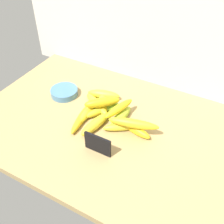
# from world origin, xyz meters

# --- Properties ---
(counter_top) EXTENTS (1.10, 0.76, 0.03)m
(counter_top) POSITION_xyz_m (0.00, 0.00, 0.01)
(counter_top) COLOR #A38653
(counter_top) RESTS_ON ground
(back_wall) EXTENTS (1.30, 0.02, 0.70)m
(back_wall) POSITION_xyz_m (0.00, 0.39, 0.35)
(back_wall) COLOR beige
(back_wall) RESTS_ON ground
(chalkboard_sign) EXTENTS (0.11, 0.02, 0.08)m
(chalkboard_sign) POSITION_xyz_m (0.07, -0.14, 0.07)
(chalkboard_sign) COLOR black
(chalkboard_sign) RESTS_ON counter_top
(fruit_bowl) EXTENTS (0.13, 0.13, 0.03)m
(fruit_bowl) POSITION_xyz_m (-0.26, 0.09, 0.05)
(fruit_bowl) COLOR teal
(fruit_bowl) RESTS_ON counter_top
(banana_0) EXTENTS (0.11, 0.17, 0.04)m
(banana_0) POSITION_xyz_m (-0.04, 0.06, 0.05)
(banana_0) COLOR gold
(banana_0) RESTS_ON counter_top
(banana_1) EXTENTS (0.15, 0.11, 0.04)m
(banana_1) POSITION_xyz_m (-0.01, 0.09, 0.05)
(banana_1) COLOR #85B42A
(banana_1) RESTS_ON counter_top
(banana_2) EXTENTS (0.18, 0.12, 0.04)m
(banana_2) POSITION_xyz_m (-0.07, 0.08, 0.05)
(banana_2) COLOR yellow
(banana_2) RESTS_ON counter_top
(banana_3) EXTENTS (0.07, 0.20, 0.03)m
(banana_3) POSITION_xyz_m (-0.08, -0.03, 0.05)
(banana_3) COLOR gold
(banana_3) RESTS_ON counter_top
(banana_4) EXTENTS (0.04, 0.17, 0.03)m
(banana_4) POSITION_xyz_m (-0.08, 0.00, 0.05)
(banana_4) COLOR yellow
(banana_4) RESTS_ON counter_top
(banana_5) EXTENTS (0.07, 0.17, 0.04)m
(banana_5) POSITION_xyz_m (-0.01, -0.04, 0.05)
(banana_5) COLOR yellow
(banana_5) RESTS_ON counter_top
(banana_6) EXTENTS (0.17, 0.14, 0.04)m
(banana_6) POSITION_xyz_m (0.10, 0.01, 0.05)
(banana_6) COLOR yellow
(banana_6) RESTS_ON counter_top
(banana_7) EXTENTS (0.05, 0.16, 0.04)m
(banana_7) POSITION_xyz_m (0.06, 0.05, 0.05)
(banana_7) COLOR #A4C02E
(banana_7) RESTS_ON counter_top
(banana_8) EXTENTS (0.16, 0.07, 0.04)m
(banana_8) POSITION_xyz_m (0.14, 0.02, 0.05)
(banana_8) COLOR yellow
(banana_8) RESTS_ON counter_top
(banana_9) EXTENTS (0.16, 0.08, 0.04)m
(banana_9) POSITION_xyz_m (-0.08, 0.15, 0.05)
(banana_9) COLOR yellow
(banana_9) RESTS_ON counter_top
(banana_10) EXTENTS (0.09, 0.16, 0.03)m
(banana_10) POSITION_xyz_m (-0.07, 0.11, 0.05)
(banana_10) COLOR #AAC52B
(banana_10) RESTS_ON counter_top
(banana_11) EXTENTS (0.21, 0.09, 0.04)m
(banana_11) POSITION_xyz_m (0.14, 0.01, 0.09)
(banana_11) COLOR yellow
(banana_11) RESTS_ON banana_8
(banana_12) EXTENTS (0.14, 0.14, 0.04)m
(banana_12) POSITION_xyz_m (-0.03, 0.06, 0.09)
(banana_12) COLOR gold
(banana_12) RESTS_ON banana_0
(banana_13) EXTENTS (0.08, 0.16, 0.03)m
(banana_13) POSITION_xyz_m (0.05, 0.06, 0.09)
(banana_13) COLOR yellow
(banana_13) RESTS_ON banana_7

